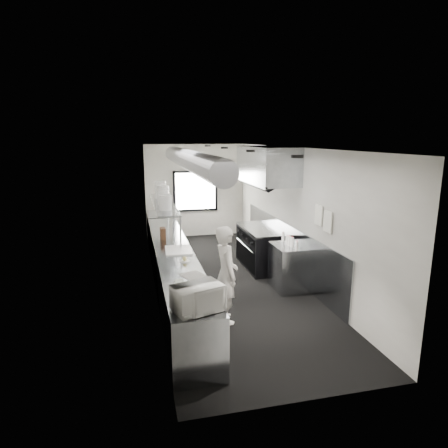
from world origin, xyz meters
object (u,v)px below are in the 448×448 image
range (262,247)px  squeeze_bottle_b (292,242)px  exhaust_hood (266,165)px  squeeze_bottle_d (287,240)px  far_work_table (160,229)px  plate_stack_a (165,202)px  deli_tub_a (179,284)px  deli_tub_b (179,286)px  squeeze_bottle_a (297,246)px  plate_stack_d (160,190)px  squeeze_bottle_c (289,241)px  bottle_station (290,267)px  cutting_board (178,250)px  plate_stack_c (163,194)px  prep_counter (174,273)px  line_cook (226,274)px  microwave (198,298)px  knife_block (163,233)px  pass_shelf (164,204)px  plate_stack_b (163,197)px  squeeze_bottle_e (283,237)px  small_plate (185,261)px

range → squeeze_bottle_b: size_ratio=8.15×
exhaust_hood → squeeze_bottle_d: (0.02, -1.29, -1.40)m
far_work_table → squeeze_bottle_d: size_ratio=7.00×
exhaust_hood → plate_stack_a: exhaust_hood is taller
deli_tub_a → squeeze_bottle_d: size_ratio=0.85×
deli_tub_b → squeeze_bottle_d: squeeze_bottle_d is taller
deli_tub_b → squeeze_bottle_a: (2.41, 1.44, 0.03)m
plate_stack_d → squeeze_bottle_c: 3.45m
bottle_station → exhaust_hood: bearing=92.2°
far_work_table → cutting_board: (0.08, -3.75, 0.46)m
far_work_table → plate_stack_c: size_ratio=3.26×
squeeze_bottle_d → cutting_board: bearing=178.9°
plate_stack_a → plate_stack_c: (0.04, 1.05, 0.03)m
squeeze_bottle_a → squeeze_bottle_d: bearing=91.8°
prep_counter → deli_tub_a: size_ratio=41.37×
line_cook → microwave: (-0.70, -1.42, 0.25)m
exhaust_hood → microwave: size_ratio=3.97×
range → knife_block: 2.40m
far_work_table → prep_counter: bearing=-90.0°
bottle_station → microwave: bearing=-132.4°
bottle_station → deli_tub_b: deli_tub_b is taller
deli_tub_b → squeeze_bottle_b: squeeze_bottle_b is taller
pass_shelf → plate_stack_a: (-0.03, -0.86, 0.19)m
squeeze_bottle_b → squeeze_bottle_c: 0.10m
plate_stack_b → squeeze_bottle_e: (2.34, -1.18, -0.74)m
squeeze_bottle_a → squeeze_bottle_e: bearing=90.6°
plate_stack_a → cutting_board: bearing=-76.8°
knife_block → squeeze_bottle_a: bearing=-33.5°
range → plate_stack_d: 2.79m
cutting_board → squeeze_bottle_d: squeeze_bottle_d is taller
deli_tub_b → far_work_table: bearing=88.7°
pass_shelf → bottle_station: (2.34, -1.70, -1.09)m
squeeze_bottle_a → squeeze_bottle_e: size_ratio=0.89×
line_cook → squeeze_bottle_d: line_cook is taller
line_cook → plate_stack_d: 3.71m
microwave → small_plate: size_ratio=3.19×
exhaust_hood → squeeze_bottle_e: 1.76m
exhaust_hood → pass_shelf: exhaust_hood is taller
small_plate → plate_stack_d: (-0.17, 2.96, 0.87)m
exhaust_hood → far_work_table: 3.88m
plate_stack_b → plate_stack_c: size_ratio=0.89×
bottle_station → far_work_table: bearing=120.5°
exhaust_hood → small_plate: exhaust_hood is taller
range → cutting_board: 2.48m
plate_stack_b → prep_counter: bearing=-87.0°
deli_tub_a → small_plate: 1.16m
far_work_table → knife_block: 2.87m
plate_stack_a → plate_stack_b: 0.68m
squeeze_bottle_d → plate_stack_d: bearing=135.3°
small_plate → plate_stack_b: 2.22m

